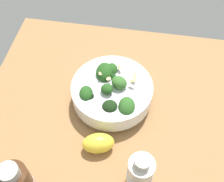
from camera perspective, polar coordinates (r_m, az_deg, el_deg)
The scene contains 4 objects.
ground_plane at distance 72.02cm, azimuth -1.29°, elevation -5.83°, with size 62.25×62.25×4.74cm, color #996D42.
bowl_of_broccoli at distance 69.00cm, azimuth -0.08°, elevation -0.05°, with size 19.41×19.41×9.82cm.
lemon_wedge at distance 63.86cm, azimuth -2.57°, elevation -10.33°, with size 7.09×4.34×4.83cm, color yellow.
bottle_tall at distance 58.69cm, azimuth 5.58°, elevation -15.87°, with size 5.19×5.19×11.59cm.
Camera 1 is at (-7.39, 35.17, 60.05)cm, focal length 46.11 mm.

